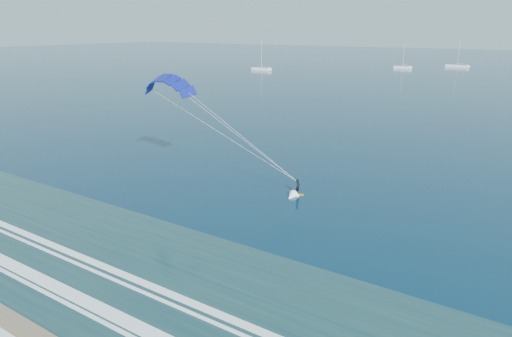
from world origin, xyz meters
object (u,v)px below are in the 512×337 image
object	(u,v)px
sailboat_0	(261,69)
sailboat_2	(457,66)
sailboat_1	(403,67)
kitesurfer_rig	(228,128)

from	to	relation	value
sailboat_0	sailboat_2	world-z (taller)	sailboat_2
sailboat_2	sailboat_1	bearing A→B (deg)	-132.43
kitesurfer_rig	sailboat_0	distance (m)	159.72
sailboat_0	sailboat_2	bearing A→B (deg)	42.97
sailboat_1	sailboat_2	distance (m)	30.04
sailboat_0	sailboat_1	bearing A→B (deg)	40.93
sailboat_0	sailboat_2	distance (m)	97.73
kitesurfer_rig	sailboat_0	bearing A→B (deg)	121.19
kitesurfer_rig	sailboat_2	xyz separation A→B (m)	(-11.13, 203.11, -6.79)
sailboat_2	sailboat_0	bearing A→B (deg)	-137.03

